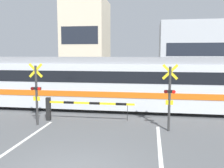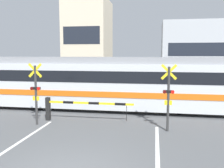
{
  "view_description": "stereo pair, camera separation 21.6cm",
  "coord_description": "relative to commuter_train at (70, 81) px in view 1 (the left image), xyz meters",
  "views": [
    {
      "loc": [
        2.24,
        -6.26,
        3.36
      ],
      "look_at": [
        0.0,
        8.01,
        1.6
      ],
      "focal_mm": 40.0,
      "sensor_mm": 36.0,
      "label": 1
    },
    {
      "loc": [
        2.46,
        -6.23,
        3.36
      ],
      "look_at": [
        0.0,
        8.01,
        1.6
      ],
      "focal_mm": 40.0,
      "sensor_mm": 36.0,
      "label": 2
    }
  ],
  "objects": [
    {
      "name": "rail_track_near",
      "position": [
        2.71,
        -0.72,
        -1.65
      ],
      "size": [
        50.0,
        0.1,
        0.08
      ],
      "color": "#5B564C",
      "rests_on": "ground_plane"
    },
    {
      "name": "pedestrian",
      "position": [
        1.69,
        4.53,
        -0.74
      ],
      "size": [
        0.38,
        0.22,
        1.66
      ],
      "color": "#33384C",
      "rests_on": "ground_plane"
    },
    {
      "name": "crossing_signal_left",
      "position": [
        -0.34,
        -3.91,
        -0.08
      ],
      "size": [
        0.68,
        0.15,
        2.93
      ],
      "color": "#333333",
      "rests_on": "ground_plane"
    },
    {
      "name": "building_left_of_street",
      "position": [
        -3.0,
        15.54,
        3.22
      ],
      "size": [
        5.04,
        6.09,
        9.82
      ],
      "color": "beige",
      "rests_on": "ground_plane"
    },
    {
      "name": "crossing_barrier_far",
      "position": [
        4.37,
        2.53,
        -0.92
      ],
      "size": [
        4.45,
        0.2,
        1.17
      ],
      "color": "black",
      "rests_on": "ground_plane"
    },
    {
      "name": "rail_track_far",
      "position": [
        2.71,
        0.72,
        -1.65
      ],
      "size": [
        50.0,
        0.1,
        0.08
      ],
      "color": "#5B564C",
      "rests_on": "ground_plane"
    },
    {
      "name": "commuter_train",
      "position": [
        0.0,
        0.0,
        0.0
      ],
      "size": [
        21.14,
        2.97,
        3.16
      ],
      "color": "silver",
      "rests_on": "ground_plane"
    },
    {
      "name": "building_right_of_street",
      "position": [
        9.62,
        15.54,
        1.76
      ],
      "size": [
        7.42,
        6.09,
        6.91
      ],
      "color": "#B2B7BC",
      "rests_on": "ground_plane"
    },
    {
      "name": "crossing_signal_right",
      "position": [
        5.76,
        -3.91,
        -0.08
      ],
      "size": [
        0.68,
        0.15,
        2.93
      ],
      "color": "#333333",
      "rests_on": "ground_plane"
    },
    {
      "name": "crossing_barrier_near",
      "position": [
        1.06,
        -3.07,
        -0.92
      ],
      "size": [
        4.45,
        0.2,
        1.17
      ],
      "color": "black",
      "rests_on": "ground_plane"
    }
  ]
}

